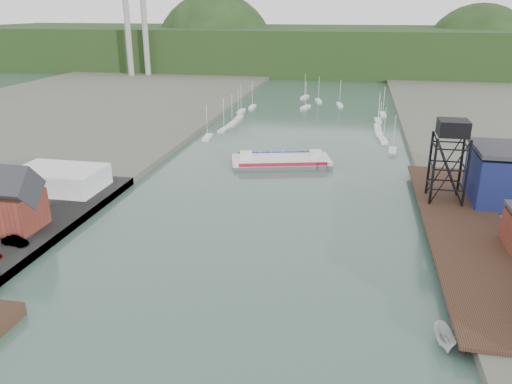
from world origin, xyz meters
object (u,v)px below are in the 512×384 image
at_px(lift_tower, 452,133).
at_px(motorboat, 445,338).
at_px(harbor_building, 4,204).
at_px(chain_ferry, 281,161).

distance_m(lift_tower, motorboat, 47.70).
bearing_deg(harbor_building, lift_tower, 19.98).
relative_size(lift_tower, chain_ferry, 0.60).
bearing_deg(motorboat, chain_ferry, 108.08).
distance_m(harbor_building, lift_tower, 82.49).
bearing_deg(lift_tower, harbor_building, -160.02).
height_order(chain_ferry, motorboat, chain_ferry).
bearing_deg(lift_tower, chain_ferry, 146.99).
xyz_separation_m(lift_tower, chain_ferry, (-36.19, 23.51, -14.62)).
xyz_separation_m(chain_ferry, motorboat, (30.13, -68.50, -0.01)).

